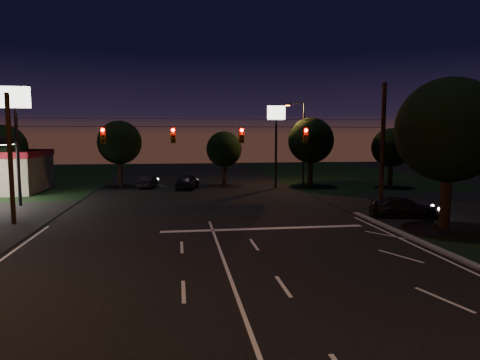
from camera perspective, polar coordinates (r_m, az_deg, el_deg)
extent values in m
plane|color=black|center=(13.93, 0.34, -17.14)|extent=(140.00, 140.00, 0.00)
cube|color=black|center=(36.50, 28.82, -3.35)|extent=(20.00, 16.00, 0.02)
cube|color=silver|center=(25.26, 3.18, -6.49)|extent=(12.00, 0.50, 0.01)
cylinder|color=black|center=(31.45, 18.19, -4.30)|extent=(0.30, 0.30, 9.00)
cylinder|color=black|center=(29.95, -27.91, -5.22)|extent=(0.28, 0.28, 8.00)
cylinder|color=black|center=(27.73, -4.34, 7.09)|extent=(24.00, 0.03, 0.03)
cylinder|color=black|center=(27.75, -4.35, 8.13)|extent=(24.00, 0.02, 0.02)
cube|color=#3F3307|center=(28.04, -17.77, 5.69)|extent=(0.32, 0.26, 1.00)
sphere|color=#FF0705|center=(27.88, -17.85, 6.37)|extent=(0.22, 0.22, 0.22)
sphere|color=black|center=(27.88, -17.82, 5.69)|extent=(0.20, 0.20, 0.20)
sphere|color=black|center=(27.88, -17.80, 5.01)|extent=(0.20, 0.20, 0.20)
cube|color=#3F3307|center=(27.66, -8.91, 5.90)|extent=(0.32, 0.26, 1.00)
sphere|color=#FF0705|center=(27.51, -8.92, 6.59)|extent=(0.22, 0.22, 0.22)
sphere|color=black|center=(27.50, -8.91, 5.90)|extent=(0.20, 0.20, 0.20)
sphere|color=black|center=(27.51, -8.90, 5.21)|extent=(0.20, 0.20, 0.20)
cube|color=#3F3307|center=(27.97, 0.19, 5.98)|extent=(0.32, 0.26, 1.00)
sphere|color=#FF0705|center=(27.81, 0.24, 6.66)|extent=(0.22, 0.22, 0.22)
sphere|color=black|center=(27.81, 0.24, 5.98)|extent=(0.20, 0.20, 0.20)
sphere|color=black|center=(27.81, 0.24, 5.30)|extent=(0.20, 0.20, 0.20)
cube|color=#3F3307|center=(28.92, 8.70, 5.91)|extent=(0.32, 0.26, 1.00)
sphere|color=#FF0705|center=(28.77, 8.80, 6.56)|extent=(0.22, 0.22, 0.22)
sphere|color=black|center=(28.76, 8.79, 5.91)|extent=(0.20, 0.20, 0.20)
sphere|color=black|center=(28.77, 8.78, 5.25)|extent=(0.20, 0.20, 0.20)
cylinder|color=black|center=(36.75, -27.49, 2.66)|extent=(0.24, 0.24, 7.50)
cube|color=white|center=(36.81, -27.84, 9.74)|extent=(2.20, 0.30, 1.60)
cylinder|color=black|center=(43.85, 4.81, 3.43)|extent=(0.24, 0.24, 7.00)
cube|color=white|center=(43.86, 4.86, 8.92)|extent=(1.80, 0.30, 1.40)
cylinder|color=black|center=(46.65, 8.47, 4.77)|extent=(0.20, 0.20, 9.00)
cylinder|color=black|center=(46.50, 7.47, 10.09)|extent=(1.80, 0.12, 0.12)
cube|color=black|center=(46.26, 6.38, 10.00)|extent=(0.60, 0.35, 0.22)
cube|color=orange|center=(46.25, 6.38, 9.85)|extent=(0.45, 0.25, 0.04)
cylinder|color=black|center=(27.64, 25.74, -1.80)|extent=(0.60, 0.60, 4.00)
sphere|color=black|center=(27.42, 26.10, 6.01)|extent=(6.00, 6.00, 6.00)
sphere|color=black|center=(28.13, 26.58, 5.61)|extent=(4.50, 4.50, 4.50)
sphere|color=black|center=(27.33, 24.69, 5.79)|extent=(4.20, 4.20, 4.20)
cylinder|color=black|center=(45.76, -28.82, 0.30)|extent=(0.49, 0.49, 3.00)
sphere|color=black|center=(45.60, -29.00, 3.83)|extent=(4.20, 4.20, 4.20)
sphere|color=black|center=(45.76, -28.36, 3.71)|extent=(3.15, 3.15, 3.15)
sphere|color=black|center=(45.95, -29.39, 3.70)|extent=(2.94, 2.94, 2.94)
cylinder|color=black|center=(47.21, -15.66, 1.14)|extent=(0.52, 0.52, 3.25)
sphere|color=black|center=(47.06, -15.76, 4.84)|extent=(4.60, 4.60, 4.60)
sphere|color=black|center=(47.35, -15.15, 4.70)|extent=(3.45, 3.45, 3.45)
sphere|color=black|center=(47.35, -16.28, 4.71)|extent=(3.22, 3.22, 3.22)
cylinder|color=black|center=(46.11, -2.13, 0.93)|extent=(0.47, 0.47, 2.75)
sphere|color=black|center=(45.95, -2.14, 4.14)|extent=(3.80, 3.80, 3.80)
sphere|color=black|center=(46.28, -1.71, 4.02)|extent=(2.85, 2.85, 2.85)
sphere|color=black|center=(46.11, -2.63, 4.04)|extent=(2.66, 2.66, 2.66)
cylinder|color=black|center=(45.99, 9.37, 1.25)|extent=(0.53, 0.53, 3.40)
sphere|color=black|center=(45.83, 9.44, 5.23)|extent=(4.80, 4.80, 4.80)
sphere|color=black|center=(46.33, 9.87, 5.05)|extent=(3.60, 3.60, 3.60)
sphere|color=black|center=(45.92, 8.77, 5.11)|extent=(3.36, 3.36, 3.36)
cylinder|color=black|center=(47.25, 19.39, 0.81)|extent=(0.48, 0.48, 2.90)
sphere|color=black|center=(47.10, 19.51, 4.11)|extent=(4.00, 4.00, 4.00)
sphere|color=black|center=(47.55, 19.76, 3.97)|extent=(3.00, 3.00, 3.00)
sphere|color=black|center=(47.09, 18.96, 4.02)|extent=(2.80, 2.80, 2.80)
imported|color=black|center=(43.84, -7.03, -0.19)|extent=(2.83, 4.75, 1.51)
imported|color=black|center=(45.44, -12.16, -0.22)|extent=(1.91, 4.00, 1.26)
imported|color=black|center=(30.55, 21.13, -3.45)|extent=(4.85, 2.80, 1.32)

